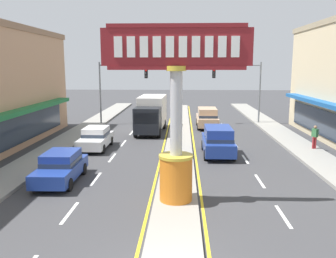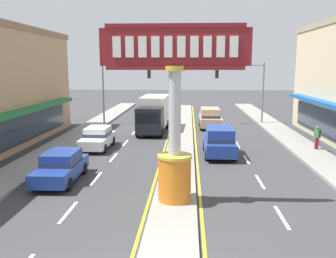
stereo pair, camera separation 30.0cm
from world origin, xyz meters
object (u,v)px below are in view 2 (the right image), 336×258
(district_sign, at_px, (175,122))
(traffic_light_right_side, at_px, (246,82))
(traffic_light_left_side, at_px, (120,82))
(suv_near_right_lane, at_px, (210,118))
(box_truck_far_right_lane, at_px, (154,113))
(pedestrian_far_side, at_px, (317,136))
(sedan_mid_left_lane, at_px, (98,138))
(suv_far_left_oncoming, at_px, (219,141))
(sedan_near_left_lane, at_px, (61,166))

(district_sign, relative_size, traffic_light_right_side, 1.18)
(traffic_light_left_side, height_order, suv_near_right_lane, traffic_light_left_side)
(traffic_light_left_side, height_order, box_truck_far_right_lane, traffic_light_left_side)
(suv_near_right_lane, bearing_deg, traffic_light_right_side, 33.42)
(district_sign, relative_size, pedestrian_far_side, 4.54)
(traffic_light_right_side, relative_size, suv_near_right_lane, 1.35)
(traffic_light_right_side, bearing_deg, sedan_mid_left_lane, -136.39)
(sedan_mid_left_lane, xyz_separation_m, suv_far_left_oncoming, (8.49, -1.55, 0.20))
(district_sign, xyz_separation_m, sedan_mid_left_lane, (-5.90, 10.07, -2.75))
(traffic_light_left_side, xyz_separation_m, suv_far_left_oncoming, (8.78, -12.17, -3.26))
(box_truck_far_right_lane, bearing_deg, traffic_light_left_side, 134.64)
(suv_far_left_oncoming, relative_size, pedestrian_far_side, 2.85)
(traffic_light_left_side, height_order, traffic_light_right_side, same)
(traffic_light_left_side, height_order, sedan_near_left_lane, traffic_light_left_side)
(traffic_light_left_side, height_order, suv_far_left_oncoming, traffic_light_left_side)
(traffic_light_right_side, height_order, suv_far_left_oncoming, traffic_light_right_side)
(traffic_light_right_side, relative_size, suv_far_left_oncoming, 1.35)
(sedan_mid_left_lane, height_order, pedestrian_far_side, pedestrian_far_side)
(box_truck_far_right_lane, height_order, pedestrian_far_side, box_truck_far_right_lane)
(sedan_near_left_lane, height_order, suv_far_left_oncoming, suv_far_left_oncoming)
(traffic_light_left_side, distance_m, suv_near_right_lane, 9.48)
(suv_far_left_oncoming, xyz_separation_m, pedestrian_far_side, (6.77, 1.44, 0.11))
(traffic_light_right_side, distance_m, pedestrian_far_side, 12.46)
(box_truck_far_right_lane, distance_m, pedestrian_far_side, 13.85)
(sedan_near_left_lane, distance_m, pedestrian_far_side, 16.93)
(traffic_light_left_side, distance_m, box_truck_far_right_lane, 5.78)
(district_sign, bearing_deg, traffic_light_left_side, 106.63)
(suv_near_right_lane, bearing_deg, district_sign, -97.70)
(suv_near_right_lane, xyz_separation_m, box_truck_far_right_lane, (-5.14, -2.21, 0.71))
(sedan_near_left_lane, bearing_deg, traffic_light_right_side, 57.43)
(box_truck_far_right_lane, xyz_separation_m, sedan_near_left_lane, (-3.36, -14.34, -0.91))
(box_truck_far_right_lane, distance_m, sedan_near_left_lane, 14.76)
(suv_near_right_lane, height_order, suv_far_left_oncoming, same)
(traffic_light_left_side, distance_m, pedestrian_far_side, 19.16)
(traffic_light_left_side, bearing_deg, box_truck_far_right_lane, -45.36)
(traffic_light_left_side, xyz_separation_m, sedan_mid_left_lane, (0.29, -10.62, -3.46))
(district_sign, bearing_deg, sedan_mid_left_lane, 120.35)
(suv_near_right_lane, relative_size, suv_far_left_oncoming, 1.00)
(district_sign, height_order, suv_far_left_oncoming, district_sign)
(traffic_light_right_side, xyz_separation_m, box_truck_far_right_lane, (-8.72, -4.58, -2.55))
(district_sign, bearing_deg, sedan_near_left_lane, 155.69)
(district_sign, distance_m, sedan_near_left_lane, 7.03)
(traffic_light_right_side, relative_size, box_truck_far_right_lane, 0.89)
(traffic_light_right_side, distance_m, box_truck_far_right_lane, 10.17)
(district_sign, xyz_separation_m, traffic_light_left_side, (-6.18, 20.69, 0.71))
(suv_far_left_oncoming, bearing_deg, district_sign, -106.95)
(box_truck_far_right_lane, xyz_separation_m, pedestrian_far_side, (11.91, -7.05, -0.60))
(box_truck_far_right_lane, distance_m, sedan_mid_left_lane, 7.76)
(district_sign, height_order, sedan_near_left_lane, district_sign)
(district_sign, bearing_deg, box_truck_far_right_lane, 98.49)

